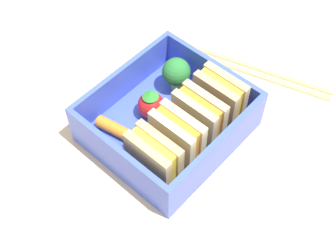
% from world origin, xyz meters
% --- Properties ---
extents(ground_plane, '(1.20, 1.20, 0.02)m').
position_xyz_m(ground_plane, '(0.00, 0.00, -0.01)').
color(ground_plane, beige).
extents(bento_tray, '(0.16, 0.15, 0.01)m').
position_xyz_m(bento_tray, '(0.00, 0.00, 0.01)').
color(bento_tray, blue).
rests_on(bento_tray, ground_plane).
extents(bento_rim, '(0.16, 0.15, 0.04)m').
position_xyz_m(bento_rim, '(0.00, 0.00, 0.03)').
color(bento_rim, blue).
rests_on(bento_rim, bento_tray).
extents(sandwich_left, '(0.03, 0.06, 0.05)m').
position_xyz_m(sandwich_left, '(-0.05, 0.03, 0.04)').
color(sandwich_left, tan).
rests_on(sandwich_left, bento_tray).
extents(sandwich_center_left, '(0.03, 0.06, 0.05)m').
position_xyz_m(sandwich_center_left, '(-0.02, 0.03, 0.04)').
color(sandwich_center_left, tan).
rests_on(sandwich_center_left, bento_tray).
extents(sandwich_center, '(0.03, 0.06, 0.05)m').
position_xyz_m(sandwich_center, '(0.02, 0.03, 0.04)').
color(sandwich_center, beige).
rests_on(sandwich_center, bento_tray).
extents(sandwich_center_right, '(0.03, 0.06, 0.05)m').
position_xyz_m(sandwich_center_right, '(0.05, 0.03, 0.04)').
color(sandwich_center_right, tan).
rests_on(sandwich_center_right, bento_tray).
extents(broccoli_floret, '(0.03, 0.03, 0.04)m').
position_xyz_m(broccoli_floret, '(-0.05, -0.03, 0.04)').
color(broccoli_floret, '#94D368').
rests_on(broccoli_floret, bento_tray).
extents(strawberry_far_left, '(0.03, 0.03, 0.04)m').
position_xyz_m(strawberry_far_left, '(0.00, -0.03, 0.03)').
color(strawberry_far_left, red).
rests_on(strawberry_far_left, bento_tray).
extents(carrot_stick_far_left, '(0.02, 0.05, 0.01)m').
position_xyz_m(carrot_stick_far_left, '(0.05, -0.04, 0.02)').
color(carrot_stick_far_left, orange).
rests_on(carrot_stick_far_left, bento_tray).
extents(chopstick_pair, '(0.07, 0.18, 0.01)m').
position_xyz_m(chopstick_pair, '(-0.14, 0.02, 0.00)').
color(chopstick_pair, tan).
rests_on(chopstick_pair, ground_plane).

